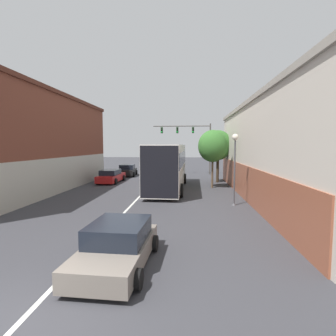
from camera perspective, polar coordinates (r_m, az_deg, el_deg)
name	(u,v)px	position (r m, az deg, el deg)	size (l,w,h in m)	color
ground_plane	(18,324)	(7.10, -29.83, -27.37)	(160.00, 160.00, 0.00)	#38383D
lane_center_line	(146,190)	(22.19, -4.85, -4.79)	(0.14, 45.35, 0.01)	silver
building_left_brick	(24,141)	(24.43, -28.91, 5.17)	(7.01, 20.15, 7.98)	brown
building_right_storefront	(294,149)	(19.63, 25.71, 3.76)	(6.63, 22.62, 6.77)	beige
bus	(168,165)	(22.29, -0.07, 0.76)	(3.12, 10.96, 3.80)	silver
hatchback_foreground	(118,245)	(8.65, -10.91, -16.21)	(2.26, 4.14, 1.32)	slate
parked_car_left_near	(111,176)	(27.23, -12.29, -1.76)	(2.10, 4.69, 1.32)	red
parked_car_left_mid	(127,170)	(32.76, -8.81, -0.53)	(2.27, 4.00, 1.42)	black
traffic_signal_gantry	(191,137)	(34.27, 5.08, 6.76)	(7.47, 0.36, 6.57)	#514C47
street_lamp	(235,157)	(16.66, 14.36, 2.27)	(0.40, 0.40, 4.45)	#47474C
street_tree_near	(213,146)	(23.28, 9.71, 4.71)	(2.55, 2.30, 5.10)	brown
street_tree_far	(218,145)	(26.95, 10.82, 4.86)	(2.74, 2.47, 5.29)	#3D2D1E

